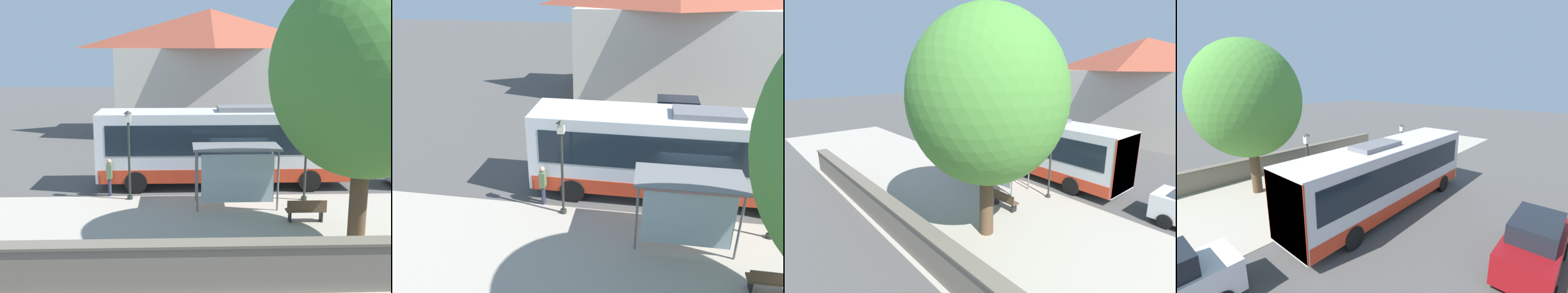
% 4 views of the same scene
% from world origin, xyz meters
% --- Properties ---
extents(ground_plane, '(120.00, 120.00, 0.00)m').
position_xyz_m(ground_plane, '(0.00, 0.00, 0.00)').
color(ground_plane, '#514F4C').
rests_on(ground_plane, ground).
extents(sidewalk_plaza, '(9.00, 44.00, 0.02)m').
position_xyz_m(sidewalk_plaza, '(-4.50, 0.00, 0.01)').
color(sidewalk_plaza, '#ADA393').
rests_on(sidewalk_plaza, ground).
extents(stone_wall, '(0.60, 20.00, 1.39)m').
position_xyz_m(stone_wall, '(-8.55, 0.00, 0.70)').
color(stone_wall, slate).
rests_on(stone_wall, ground).
extents(background_building, '(7.19, 14.13, 9.17)m').
position_xyz_m(background_building, '(16.42, 0.27, 4.71)').
color(background_building, beige).
rests_on(background_building, ground).
extents(bus, '(2.64, 11.80, 3.74)m').
position_xyz_m(bus, '(1.68, 0.42, 1.93)').
color(bus, silver).
rests_on(bus, ground).
extents(bus_shelter, '(1.66, 3.49, 2.51)m').
position_xyz_m(bus_shelter, '(-1.58, 0.34, 2.09)').
color(bus_shelter, slate).
rests_on(bus_shelter, ground).
extents(pedestrian, '(0.34, 0.22, 1.67)m').
position_xyz_m(pedestrian, '(0.11, 5.67, 0.98)').
color(pedestrian, '#2D3347').
rests_on(pedestrian, ground).
extents(bench, '(0.40, 1.47, 0.88)m').
position_xyz_m(bench, '(-3.44, -2.05, 0.47)').
color(bench, brown).
rests_on(bench, ground).
extents(street_lamp_near, '(0.28, 0.28, 4.25)m').
position_xyz_m(street_lamp_near, '(-0.77, -2.67, 2.52)').
color(street_lamp_near, '#2D332D').
rests_on(street_lamp_near, ground).
extents(street_lamp_far, '(0.28, 0.28, 3.84)m').
position_xyz_m(street_lamp_far, '(-0.43, 4.74, 2.29)').
color(street_lamp_far, '#2D332D').
rests_on(street_lamp_far, ground).
extents(shade_tree, '(6.02, 6.02, 8.96)m').
position_xyz_m(shade_tree, '(-5.60, -3.15, 5.62)').
color(shade_tree, brown).
rests_on(shade_tree, ground).
extents(parked_car_far_lane, '(1.84, 4.38, 2.05)m').
position_xyz_m(parked_car_far_lane, '(8.56, 0.23, 0.99)').
color(parked_car_far_lane, maroon).
rests_on(parked_car_far_lane, ground).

